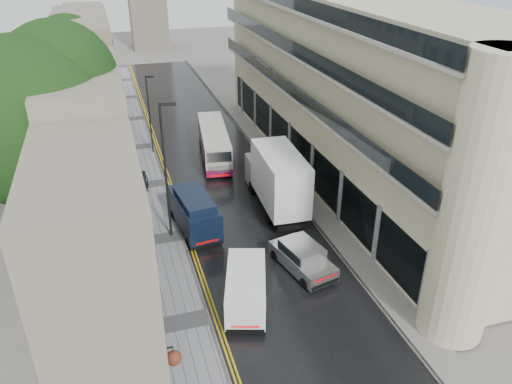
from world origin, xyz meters
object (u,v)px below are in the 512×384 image
tree_far (54,98)px  lamp_post_far (150,115)px  cream_bus (205,156)px  tree_near (34,149)px  white_lorry (268,193)px  lamp_post_near (166,173)px  white_van (227,310)px  pedestrian (144,181)px  silver_hatchback (305,276)px  navy_van (188,228)px

tree_far → lamp_post_far: (7.50, 1.14, -2.61)m
cream_bus → tree_near: bearing=-134.6°
white_lorry → lamp_post_near: size_ratio=0.97×
white_van → pedestrian: bearing=115.8°
silver_hatchback → white_van: white_van is taller
tree_far → cream_bus: bearing=-19.1°
cream_bus → lamp_post_far: bearing=134.6°
tree_near → cream_bus: tree_near is taller
tree_far → white_lorry: (13.66, -13.80, -3.90)m
cream_bus → tree_far: bearing=168.4°
cream_bus → pedestrian: cream_bus is taller
navy_van → silver_hatchback: bearing=-54.3°
white_van → silver_hatchback: bearing=36.3°
cream_bus → silver_hatchback: bearing=-75.6°
white_lorry → lamp_post_near: 7.07m
navy_van → white_lorry: bearing=6.9°
tree_near → navy_van: (8.20, -2.16, -5.53)m
tree_near → white_lorry: (13.96, -0.80, -4.61)m
cream_bus → lamp_post_far: 6.76m
cream_bus → white_lorry: bearing=-69.2°
cream_bus → lamp_post_near: size_ratio=1.07×
silver_hatchback → navy_van: bearing=119.4°
tree_far → white_van: size_ratio=2.61×
navy_van → pedestrian: (-1.90, 8.49, -0.40)m
cream_bus → navy_van: navy_van is taller
tree_far → white_lorry: size_ratio=1.42×
silver_hatchback → white_van: (-4.97, -1.72, 0.22)m
lamp_post_far → silver_hatchback: bearing=-59.3°
cream_bus → pedestrian: size_ratio=5.43×
pedestrian → white_van: bearing=112.7°
tree_near → lamp_post_near: 7.66m
tree_near → white_van: size_ratio=2.91×
tree_near → lamp_post_far: (7.80, 14.14, -3.32)m
white_van → navy_van: 7.86m
lamp_post_far → white_van: bearing=-71.9°
navy_van → cream_bus: bearing=66.5°
white_lorry → lamp_post_near: lamp_post_near is taller
cream_bus → lamp_post_near: lamp_post_near is taller
tree_near → pedestrian: tree_near is taller
pedestrian → lamp_post_near: lamp_post_near is taller
lamp_post_far → pedestrian: bearing=-85.0°
navy_van → lamp_post_near: lamp_post_near is taller
white_lorry → cream_bus: bearing=105.9°
tree_near → silver_hatchback: bearing=-31.0°
white_van → lamp_post_near: 10.17m
white_van → pedestrian: 16.51m
tree_near → white_van: 14.52m
tree_near → navy_van: bearing=-14.8°
white_lorry → lamp_post_far: 16.21m
tree_far → lamp_post_near: tree_far is taller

